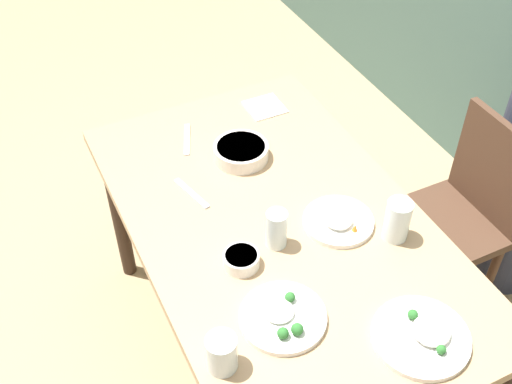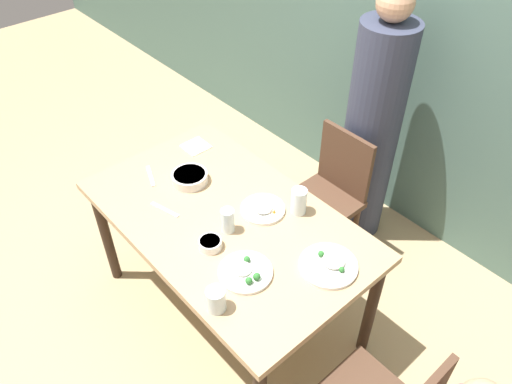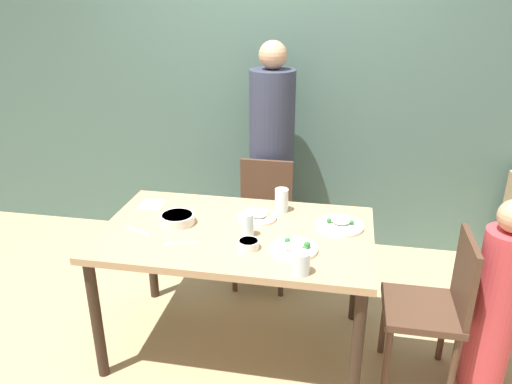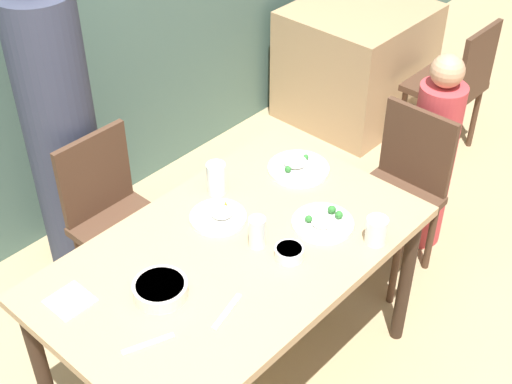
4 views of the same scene
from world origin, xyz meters
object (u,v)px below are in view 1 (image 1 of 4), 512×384
(chair_adult_spot, at_px, (458,214))
(plate_rice_adult, at_px, (339,221))
(bowl_curry, at_px, (241,152))
(glass_water_tall, at_px, (277,229))

(chair_adult_spot, relative_size, plate_rice_adult, 3.86)
(bowl_curry, bearing_deg, glass_water_tall, -10.23)
(chair_adult_spot, xyz_separation_m, glass_water_tall, (0.06, -0.84, 0.35))
(plate_rice_adult, relative_size, glass_water_tall, 1.74)
(glass_water_tall, bearing_deg, plate_rice_adult, 86.64)
(chair_adult_spot, height_order, plate_rice_adult, chair_adult_spot)
(glass_water_tall, bearing_deg, bowl_curry, 169.77)
(plate_rice_adult, xyz_separation_m, glass_water_tall, (-0.01, -0.22, 0.05))
(plate_rice_adult, bearing_deg, chair_adult_spot, 96.53)
(chair_adult_spot, xyz_separation_m, plate_rice_adult, (0.07, -0.62, 0.30))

